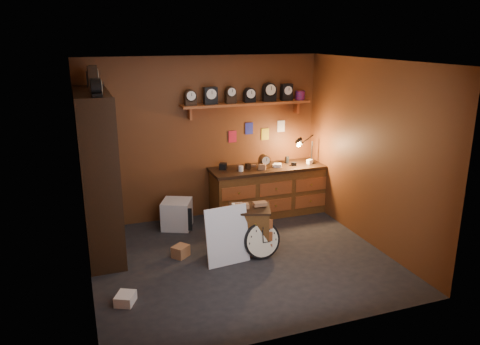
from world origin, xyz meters
name	(u,v)px	position (x,y,z in m)	size (l,w,h in m)	color
floor	(241,259)	(0.00, 0.00, 0.00)	(4.00, 4.00, 0.00)	black
room_shell	(241,137)	(0.04, 0.11, 1.72)	(4.02, 3.62, 2.71)	brown
shelving_unit	(96,167)	(-1.79, 0.98, 1.25)	(0.47, 1.60, 2.58)	black
workbench	(269,188)	(1.05, 1.47, 0.47)	(2.03, 0.66, 1.36)	brown
low_cabinet	(249,227)	(0.20, 0.21, 0.37)	(0.72, 0.66, 0.76)	brown
big_round_clock	(262,240)	(0.30, -0.05, 0.26)	(0.53, 0.17, 0.53)	black
white_panel	(228,262)	(-0.21, -0.03, 0.00)	(0.62, 0.03, 0.82)	silver
mini_fridge	(177,214)	(-0.59, 1.39, 0.23)	(0.59, 0.61, 0.46)	silver
floor_box_a	(114,248)	(-1.65, 0.81, 0.07)	(0.24, 0.21, 0.15)	#9B6944
floor_box_b	(125,299)	(-1.65, -0.60, 0.06)	(0.20, 0.24, 0.12)	white
floor_box_c	(181,251)	(-0.77, 0.36, 0.08)	(0.22, 0.18, 0.16)	#9B6944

